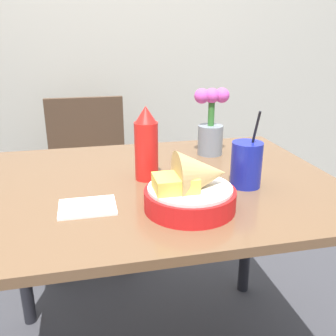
{
  "coord_description": "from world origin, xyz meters",
  "views": [
    {
      "loc": [
        -0.19,
        -1.02,
        1.14
      ],
      "look_at": [
        0.02,
        -0.06,
        0.79
      ],
      "focal_mm": 40.0,
      "sensor_mm": 36.0,
      "label": 1
    }
  ],
  "objects": [
    {
      "name": "napkin",
      "position": [
        -0.2,
        -0.14,
        0.73
      ],
      "size": [
        0.14,
        0.11,
        0.01
      ],
      "color": "white",
      "rests_on": "dining_table"
    },
    {
      "name": "flower_vase",
      "position": [
        0.24,
        0.22,
        0.84
      ],
      "size": [
        0.13,
        0.09,
        0.24
      ],
      "color": "gray",
      "rests_on": "dining_table"
    },
    {
      "name": "wall_window",
      "position": [
        0.0,
        1.24,
        1.3
      ],
      "size": [
        7.0,
        0.06,
        2.6
      ],
      "color": "#B7B2A3",
      "rests_on": "ground_plane"
    },
    {
      "name": "drink_cup",
      "position": [
        0.24,
        -0.09,
        0.79
      ],
      "size": [
        0.09,
        0.09,
        0.22
      ],
      "color": "#192399",
      "rests_on": "dining_table"
    },
    {
      "name": "dining_table",
      "position": [
        0.0,
        0.0,
        0.63
      ],
      "size": [
        1.08,
        0.81,
        0.73
      ],
      "color": "brown",
      "rests_on": "ground_plane"
    },
    {
      "name": "chair_far_window",
      "position": [
        -0.19,
        0.87,
        0.5
      ],
      "size": [
        0.4,
        0.4,
        0.83
      ],
      "color": "#473323",
      "rests_on": "ground_plane"
    },
    {
      "name": "food_basket",
      "position": [
        0.05,
        -0.21,
        0.78
      ],
      "size": [
        0.23,
        0.23,
        0.15
      ],
      "color": "red",
      "rests_on": "dining_table"
    },
    {
      "name": "ketchup_bottle",
      "position": [
        -0.02,
        0.02,
        0.84
      ],
      "size": [
        0.07,
        0.07,
        0.22
      ],
      "color": "red",
      "rests_on": "dining_table"
    }
  ]
}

